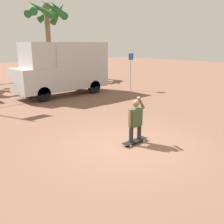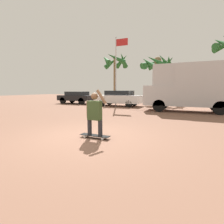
{
  "view_description": "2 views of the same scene",
  "coord_description": "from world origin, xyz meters",
  "views": [
    {
      "loc": [
        -5.47,
        -5.13,
        3.16
      ],
      "look_at": [
        0.13,
        0.88,
        0.92
      ],
      "focal_mm": 40.0,
      "sensor_mm": 36.0,
      "label": 1
    },
    {
      "loc": [
        3.03,
        -4.82,
        1.56
      ],
      "look_at": [
        0.52,
        0.8,
        0.76
      ],
      "focal_mm": 28.0,
      "sensor_mm": 36.0,
      "label": 2
    }
  ],
  "objects": [
    {
      "name": "flagpole",
      "position": [
        -3.07,
        9.97,
        3.63
      ],
      "size": [
        1.16,
        0.12,
        6.19
      ],
      "color": "#B7B7BC",
      "rests_on": "ground_plane"
    },
    {
      "name": "parked_car_white",
      "position": [
        -3.09,
        10.48,
        0.77
      ],
      "size": [
        4.27,
        1.92,
        1.44
      ],
      "color": "black",
      "rests_on": "ground_plane"
    },
    {
      "name": "person_skateboarder",
      "position": [
        0.3,
        -0.04,
        0.85
      ],
      "size": [
        0.71,
        0.22,
        1.46
      ],
      "color": "#28282D",
      "rests_on": "skateboard"
    },
    {
      "name": "palm_tree_far_left",
      "position": [
        -7.3,
        19.71,
        5.64
      ],
      "size": [
        4.27,
        4.35,
        6.88
      ],
      "color": "brown",
      "rests_on": "ground_plane"
    },
    {
      "name": "parked_car_black",
      "position": [
        -8.39,
        11.21,
        0.73
      ],
      "size": [
        3.91,
        1.86,
        1.32
      ],
      "color": "black",
      "rests_on": "ground_plane"
    },
    {
      "name": "plaza_railing_segment",
      "position": [
        -1.5,
        8.78,
        0.91
      ],
      "size": [
        4.52,
        0.05,
        1.08
      ],
      "color": "#99999E",
      "rests_on": "ground_plane"
    },
    {
      "name": "camper_van",
      "position": [
        3.08,
        8.48,
        1.77
      ],
      "size": [
        5.92,
        2.03,
        3.27
      ],
      "color": "black",
      "rests_on": "ground_plane"
    },
    {
      "name": "ground_plane",
      "position": [
        0.0,
        0.0,
        0.0
      ],
      "size": [
        80.0,
        80.0,
        0.0
      ],
      "primitive_type": "plane",
      "color": "brown"
    },
    {
      "name": "skateboard",
      "position": [
        0.3,
        -0.04,
        0.08
      ],
      "size": [
        1.0,
        0.25,
        0.1
      ],
      "color": "black",
      "rests_on": "ground_plane"
    },
    {
      "name": "palm_tree_center_background",
      "position": [
        -0.37,
        15.1,
        4.19
      ],
      "size": [
        3.95,
        3.91,
        5.26
      ],
      "color": "brown",
      "rests_on": "ground_plane"
    }
  ]
}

